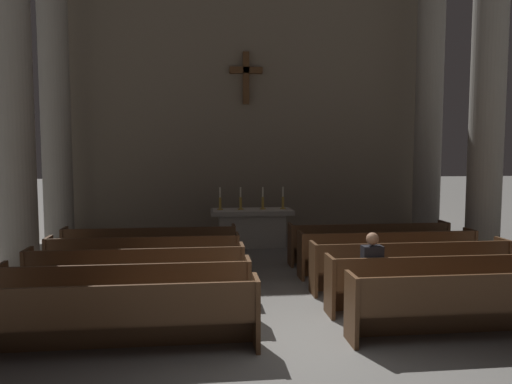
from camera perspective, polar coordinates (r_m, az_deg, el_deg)
name	(u,v)px	position (r m, az deg, el deg)	size (l,w,h in m)	color
ground_plane	(304,345)	(6.85, 5.61, -17.38)	(80.00, 80.00, 0.00)	slate
pew_left_row_1	(114,318)	(6.60, -16.25, -13.99)	(3.68, 0.50, 0.95)	brown
pew_left_row_2	(128,292)	(7.66, -14.81, -11.32)	(3.68, 0.50, 0.95)	brown
pew_left_row_3	(137,274)	(8.72, -13.73, -9.29)	(3.68, 0.50, 0.95)	brown
pew_left_row_4	(145,259)	(9.80, -12.90, -7.70)	(3.68, 0.50, 0.95)	brown
pew_left_row_5	(151,248)	(10.89, -12.24, -6.43)	(3.68, 0.50, 0.95)	brown
pew_right_row_1	(479,304)	(7.54, 24.70, -11.87)	(3.68, 0.50, 0.95)	brown
pew_right_row_2	(440,283)	(8.47, 20.75, -9.89)	(3.68, 0.50, 0.95)	brown
pew_right_row_3	(410,266)	(9.45, 17.64, -8.28)	(3.68, 0.50, 0.95)	brown
pew_right_row_4	(387,253)	(10.45, 15.13, -6.96)	(3.68, 0.50, 0.95)	brown
pew_right_row_5	(369,243)	(11.47, 13.08, -5.86)	(3.68, 0.50, 0.95)	brown
column_left_second	(14,98)	(11.21, -26.54, 9.80)	(1.14, 1.14, 7.48)	#9E998E
column_right_second	(487,104)	(12.38, 25.47, 9.33)	(1.14, 1.14, 7.48)	#9E998E
column_left_third	(55,110)	(13.94, -22.45, 8.89)	(1.14, 1.14, 7.48)	#9E998E
column_right_third	(429,113)	(14.89, 19.58, 8.69)	(1.14, 1.14, 7.48)	#9E998E
altar	(252,227)	(13.18, -0.50, -4.10)	(2.20, 0.90, 1.01)	#A8A399
candlestick_outer_left	(220,203)	(13.03, -4.22, -1.26)	(0.16, 0.16, 0.60)	#B79338
candlestick_inner_left	(241,202)	(13.06, -1.81, -1.24)	(0.16, 0.16, 0.60)	#B79338
candlestick_inner_right	(263,202)	(13.13, 0.80, -1.21)	(0.16, 0.16, 0.60)	#B79338
candlestick_outer_right	(283,202)	(13.21, 3.17, -1.18)	(0.16, 0.16, 0.60)	#B79338
apse_with_cross	(245,94)	(14.96, -1.26, 11.45)	(11.47, 0.43, 8.60)	gray
lone_worshipper	(370,271)	(8.00, 13.22, -8.98)	(0.32, 0.43, 1.32)	#26262B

